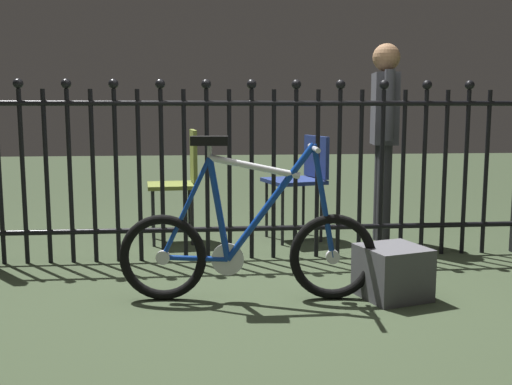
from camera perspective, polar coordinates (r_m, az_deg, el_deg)
The scene contains 7 objects.
ground_plane at distance 3.52m, azimuth 1.62°, elevation -9.44°, with size 20.00×20.00×0.00m, color #303B27.
iron_fence at distance 4.19m, azimuth -0.77°, elevation 2.55°, with size 3.87×0.07×1.29m.
bicycle at distance 3.34m, azimuth -0.80°, elevation -5.04°, with size 1.41×0.40×0.90m.
chair_olive at distance 4.78m, azimuth -7.01°, elevation 1.64°, with size 0.41×0.40×0.88m.
chair_navy at distance 4.86m, azimuth 4.38°, elevation 1.68°, with size 0.51×0.51×0.83m.
person_visitor at distance 4.81m, azimuth 11.97°, elevation 6.08°, with size 0.22×0.47×1.54m.
display_crate at distance 3.50m, azimuth 12.71°, elevation -7.31°, with size 0.33×0.33×0.29m, color #4C4C51.
Camera 1 is at (-0.41, -3.34, 1.06)m, focal length 42.56 mm.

